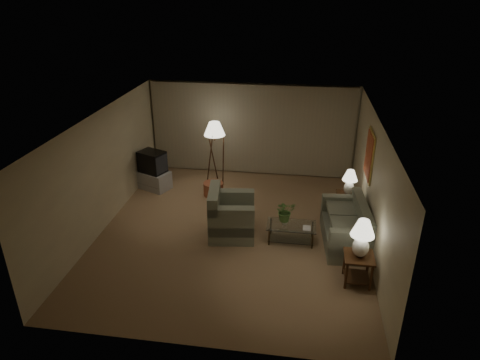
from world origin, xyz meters
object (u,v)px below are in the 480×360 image
at_px(crt_tv, 152,162).
at_px(armchair, 232,217).
at_px(sofa, 345,228).
at_px(coffee_table, 291,230).
at_px(side_table_far, 347,201).
at_px(tv_cabinet, 154,180).
at_px(side_table_near, 358,264).
at_px(vase, 285,222).
at_px(ottoman, 213,189).
at_px(floor_lamp, 215,152).
at_px(table_lamp_far, 350,180).
at_px(table_lamp_near, 362,235).

bearing_deg(crt_tv, armchair, -15.45).
bearing_deg(sofa, coffee_table, -89.09).
height_order(side_table_far, tv_cabinet, side_table_far).
relative_size(side_table_near, coffee_table, 0.56).
bearing_deg(vase, sofa, 4.38).
bearing_deg(coffee_table, tv_cabinet, 150.86).
xyz_separation_m(coffee_table, ottoman, (-2.17, 2.00, -0.10)).
bearing_deg(armchair, side_table_far, -72.17).
height_order(armchair, side_table_near, armchair).
bearing_deg(sofa, ottoman, -123.79).
height_order(floor_lamp, vase, floor_lamp).
distance_m(sofa, floor_lamp, 4.38).
bearing_deg(side_table_near, sofa, 96.34).
bearing_deg(tv_cabinet, sofa, 1.18).
distance_m(sofa, crt_tv, 5.47).
relative_size(side_table_near, table_lamp_far, 0.96).
bearing_deg(tv_cabinet, ottoman, 17.78).
bearing_deg(sofa, vase, -89.66).
distance_m(side_table_far, floor_lamp, 3.88).
height_order(sofa, ottoman, sofa).
xyz_separation_m(sofa, crt_tv, (-5.05, 2.07, 0.41)).
bearing_deg(table_lamp_far, side_table_far, 0.00).
xyz_separation_m(table_lamp_far, coffee_table, (-1.31, -1.35, -0.69)).
relative_size(tv_cabinet, floor_lamp, 0.57).
distance_m(sofa, table_lamp_far, 1.39).
height_order(sofa, vase, sofa).
bearing_deg(side_table_near, vase, 139.34).
relative_size(table_lamp_far, vase, 4.54).
bearing_deg(vase, coffee_table, -0.00).
relative_size(table_lamp_near, floor_lamp, 0.43).
bearing_deg(crt_tv, side_table_far, 14.51).
height_order(table_lamp_far, crt_tv, table_lamp_far).
bearing_deg(armchair, side_table_near, -124.42).
distance_m(table_lamp_near, ottoman, 4.83).
xyz_separation_m(floor_lamp, vase, (2.11, -2.78, -0.46)).
xyz_separation_m(table_lamp_near, floor_lamp, (-3.57, 4.03, -0.11)).
distance_m(side_table_far, vase, 1.99).
height_order(tv_cabinet, vase, vase).
height_order(armchair, tv_cabinet, armchair).
distance_m(sofa, vase, 1.31).
bearing_deg(side_table_far, armchair, -154.93).
height_order(sofa, table_lamp_far, table_lamp_far).
bearing_deg(vase, tv_cabinet, 149.90).
height_order(floor_lamp, ottoman, floor_lamp).
height_order(side_table_near, table_lamp_near, table_lamp_near).
relative_size(crt_tv, ottoman, 1.54).
bearing_deg(vase, ottoman, 135.25).
bearing_deg(ottoman, side_table_near, -43.10).
relative_size(armchair, side_table_near, 2.19).
xyz_separation_m(side_table_far, vase, (-1.46, -1.35, 0.08)).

